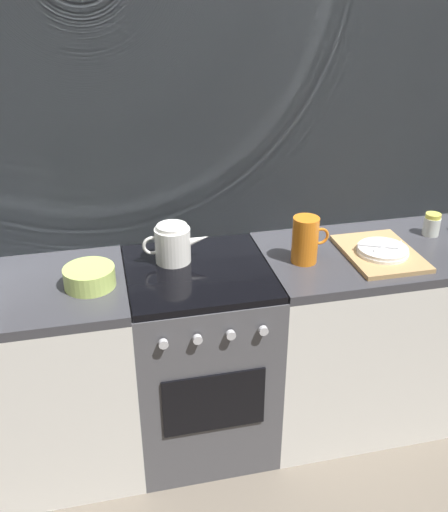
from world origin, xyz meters
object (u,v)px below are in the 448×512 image
Objects in this scene: mixing_bowl at (89,277)px; stove_unit at (200,358)px; spice_jar at (432,224)px; dish_pile at (381,252)px; kettle at (173,244)px; pitcher at (305,240)px.

stove_unit is at bearing 4.81° from mixing_bowl.
spice_jar is at bearing 4.83° from mixing_bowl.
spice_jar is at bearing 24.66° from dish_pile.
spice_jar is at bearing -0.22° from kettle.
pitcher is 0.50× the size of dish_pile.
pitcher is 0.68m from spice_jar.
stove_unit is at bearing 176.70° from pitcher.
dish_pile is (1.23, -0.02, -0.02)m from mixing_bowl.
dish_pile is (0.88, -0.15, -0.06)m from kettle.
pitcher is at bearing -3.30° from stove_unit.
dish_pile is (0.79, -0.05, 0.47)m from stove_unit.
kettle reaches higher than dish_pile.
stove_unit is 0.71m from pitcher.
mixing_bowl is 1.56m from spice_jar.
stove_unit is at bearing -48.67° from kettle.
kettle is 1.42× the size of mixing_bowl.
pitcher is at bearing -13.07° from kettle.
mixing_bowl is 0.50× the size of dish_pile.
mixing_bowl is at bearing -158.75° from kettle.
kettle is at bearing 179.78° from spice_jar.
kettle is 0.55m from pitcher.
kettle is 1.42× the size of pitcher.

